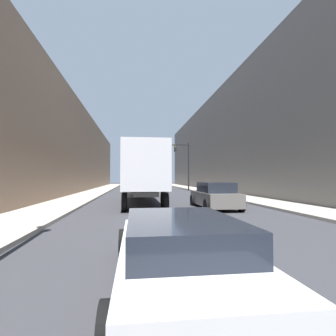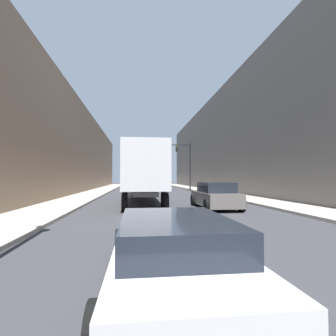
# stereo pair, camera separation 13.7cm
# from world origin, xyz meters

# --- Properties ---
(sidewalk_right) EXTENTS (2.91, 80.00, 0.15)m
(sidewalk_right) POSITION_xyz_m (6.89, 30.00, 0.07)
(sidewalk_right) COLOR #B2A899
(sidewalk_right) RESTS_ON ground
(sidewalk_left) EXTENTS (2.91, 80.00, 0.15)m
(sidewalk_left) POSITION_xyz_m (-6.89, 30.00, 0.07)
(sidewalk_left) COLOR #B2A899
(sidewalk_left) RESTS_ON ground
(building_right) EXTENTS (6.00, 80.00, 13.22)m
(building_right) POSITION_xyz_m (11.34, 30.00, 6.61)
(building_right) COLOR #66605B
(building_right) RESTS_ON ground
(building_left) EXTENTS (6.00, 80.00, 10.40)m
(building_left) POSITION_xyz_m (-11.34, 30.00, 5.20)
(building_left) COLOR #846B56
(building_left) RESTS_ON ground
(semi_truck) EXTENTS (2.54, 13.26, 3.81)m
(semi_truck) POSITION_xyz_m (-1.73, 21.40, 2.20)
(semi_truck) COLOR silver
(semi_truck) RESTS_ON ground
(sedan_car) EXTENTS (2.11, 4.77, 1.18)m
(sedan_car) POSITION_xyz_m (-1.61, 6.10, 0.58)
(sedan_car) COLOR silver
(sedan_car) RESTS_ON ground
(suv_car) EXTENTS (2.12, 4.60, 1.52)m
(suv_car) POSITION_xyz_m (2.39, 16.77, 0.73)
(suv_car) COLOR slate
(suv_car) RESTS_ON ground
(traffic_signal_gantry) EXTENTS (7.67, 0.35, 6.66)m
(traffic_signal_gantry) POSITION_xyz_m (3.21, 37.83, 4.81)
(traffic_signal_gantry) COLOR black
(traffic_signal_gantry) RESTS_ON ground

